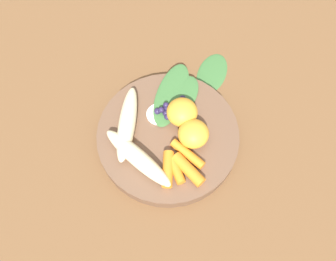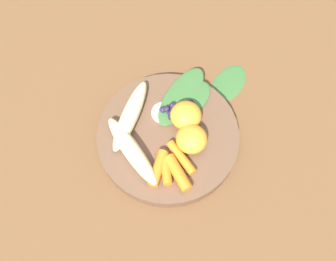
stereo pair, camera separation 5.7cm
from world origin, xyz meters
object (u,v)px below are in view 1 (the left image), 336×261
(bowl, at_px, (168,136))
(kale_leaf_stray, at_px, (212,73))
(banana_peeled_left, at_px, (138,158))
(orange_segment_near, at_px, (182,112))
(banana_peeled_right, at_px, (127,123))

(bowl, distance_m, kale_leaf_stray, 0.16)
(bowl, height_order, banana_peeled_left, banana_peeled_left)
(bowl, relative_size, banana_peeled_left, 1.73)
(banana_peeled_left, bearing_deg, orange_segment_near, 89.75)
(banana_peeled_left, distance_m, orange_segment_near, 0.11)
(bowl, relative_size, banana_peeled_right, 1.73)
(banana_peeled_right, height_order, orange_segment_near, orange_segment_near)
(banana_peeled_left, distance_m, kale_leaf_stray, 0.23)
(bowl, bearing_deg, banana_peeled_right, 55.13)
(banana_peeled_right, height_order, kale_leaf_stray, banana_peeled_right)
(banana_peeled_right, distance_m, kale_leaf_stray, 0.20)
(kale_leaf_stray, bearing_deg, banana_peeled_right, 151.12)
(banana_peeled_right, bearing_deg, kale_leaf_stray, 135.11)
(orange_segment_near, bearing_deg, kale_leaf_stray, -54.46)
(banana_peeled_left, height_order, banana_peeled_right, same)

